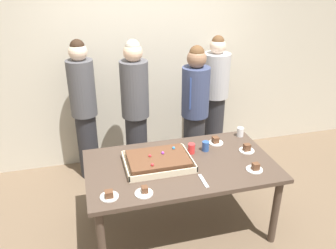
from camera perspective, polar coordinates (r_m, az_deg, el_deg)
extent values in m
plane|color=brown|center=(3.69, 1.92, -16.39)|extent=(12.00, 12.00, 0.00)
cube|color=beige|center=(4.42, -3.89, 12.70)|extent=(8.00, 0.12, 3.00)
cube|color=#47382D|center=(3.26, 2.10, -6.83)|extent=(1.76, 1.01, 0.04)
cylinder|color=#47382D|center=(3.05, -10.92, -18.82)|extent=(0.07, 0.07, 0.70)
cylinder|color=#47382D|center=(3.46, 17.33, -13.54)|extent=(0.07, 0.07, 0.70)
cylinder|color=#47382D|center=(3.71, -12.07, -9.90)|extent=(0.07, 0.07, 0.70)
cylinder|color=#47382D|center=(4.05, 11.23, -6.57)|extent=(0.07, 0.07, 0.70)
cube|color=beige|center=(3.24, -1.65, -6.54)|extent=(0.62, 0.47, 0.01)
cube|color=beige|center=(3.03, -0.64, -8.24)|extent=(0.62, 0.01, 0.05)
cube|color=beige|center=(3.41, -2.55, -4.15)|extent=(0.62, 0.01, 0.05)
cube|color=beige|center=(3.17, -7.07, -6.76)|extent=(0.01, 0.47, 0.05)
cube|color=beige|center=(3.29, 3.55, -5.36)|extent=(0.01, 0.47, 0.05)
cube|color=brown|center=(3.21, -1.66, -5.90)|extent=(0.55, 0.40, 0.07)
sphere|color=purple|center=(3.23, -0.87, -4.72)|extent=(0.03, 0.03, 0.03)
sphere|color=red|center=(3.19, -3.01, -5.19)|extent=(0.03, 0.03, 0.03)
sphere|color=#2D84E0|center=(3.32, 0.93, -3.90)|extent=(0.03, 0.03, 0.03)
sphere|color=red|center=(3.06, -2.61, -6.68)|extent=(0.03, 0.03, 0.03)
cylinder|color=white|center=(3.64, 7.93, -3.01)|extent=(0.15, 0.15, 0.01)
cube|color=brown|center=(3.62, 7.87, -2.50)|extent=(0.06, 0.07, 0.06)
cylinder|color=white|center=(3.54, 12.89, -4.23)|extent=(0.15, 0.15, 0.01)
cube|color=brown|center=(3.52, 12.93, -3.70)|extent=(0.06, 0.05, 0.07)
cylinder|color=white|center=(2.86, -9.68, -11.69)|extent=(0.15, 0.15, 0.01)
cube|color=brown|center=(2.84, -9.74, -11.26)|extent=(0.07, 0.06, 0.06)
cylinder|color=white|center=(3.25, 14.10, -7.23)|extent=(0.15, 0.15, 0.01)
cube|color=brown|center=(3.23, 14.31, -6.74)|extent=(0.06, 0.05, 0.06)
cylinder|color=white|center=(2.87, -4.01, -11.29)|extent=(0.15, 0.15, 0.01)
cube|color=brown|center=(2.86, -3.88, -10.66)|extent=(0.05, 0.06, 0.05)
cylinder|color=red|center=(3.41, 3.90, -3.99)|extent=(0.07, 0.07, 0.10)
cylinder|color=#2D5199|center=(3.46, 6.23, -3.59)|extent=(0.07, 0.07, 0.10)
cylinder|color=white|center=(3.81, 11.87, -1.22)|extent=(0.07, 0.07, 0.10)
cube|color=silver|center=(3.02, 5.89, -9.26)|extent=(0.03, 0.20, 0.01)
cylinder|color=#28282D|center=(4.21, -5.15, -3.79)|extent=(0.25, 0.25, 0.84)
cylinder|color=#4C4C51|center=(3.90, -5.56, 5.81)|extent=(0.32, 0.32, 0.65)
sphere|color=beige|center=(3.79, -5.83, 11.80)|extent=(0.21, 0.21, 0.21)
sphere|color=#B2A899|center=(3.77, -5.87, 12.66)|extent=(0.16, 0.16, 0.16)
cylinder|color=#28282D|center=(4.35, -13.06, -3.43)|extent=(0.24, 0.24, 0.83)
cylinder|color=#4C4C51|center=(4.05, -14.07, 5.84)|extent=(0.30, 0.30, 0.65)
sphere|color=beige|center=(3.94, -14.71, 11.57)|extent=(0.21, 0.21, 0.21)
sphere|color=black|center=(3.93, -14.80, 12.37)|extent=(0.16, 0.16, 0.16)
cylinder|color=#28282D|center=(4.67, 7.43, -0.48)|extent=(0.27, 0.27, 0.89)
cylinder|color=#B2B2B7|center=(4.41, 7.95, 8.05)|extent=(0.34, 0.34, 0.56)
sphere|color=beige|center=(4.32, 8.24, 12.72)|extent=(0.20, 0.20, 0.20)
sphere|color=brown|center=(4.31, 8.29, 13.42)|extent=(0.15, 0.15, 0.15)
cylinder|color=#28282D|center=(4.26, 4.26, -3.51)|extent=(0.26, 0.26, 0.82)
cylinder|color=#384266|center=(3.97, 4.58, 5.40)|extent=(0.32, 0.32, 0.58)
cube|color=navy|center=(3.83, 3.86, 5.11)|extent=(0.04, 0.02, 0.37)
sphere|color=#8C664C|center=(3.86, 4.78, 10.83)|extent=(0.22, 0.22, 0.22)
sphere|color=brown|center=(3.85, 4.81, 11.70)|extent=(0.17, 0.17, 0.17)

